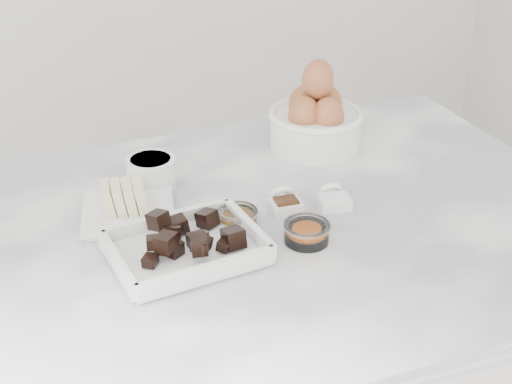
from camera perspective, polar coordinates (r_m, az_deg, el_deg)
marble_slab at (r=1.20m, az=-0.36°, el=-3.31°), size 1.20×0.80×0.04m
chocolate_dish at (r=1.10m, az=-5.62°, el=-4.11°), size 0.25×0.20×0.06m
butter_plate at (r=1.22m, az=-10.34°, el=-1.09°), size 0.18×0.18×0.06m
sugar_ramekin at (r=1.31m, az=-8.38°, el=1.69°), size 0.09×0.09×0.05m
egg_bowl at (r=1.44m, az=4.80°, el=5.81°), size 0.19×0.19×0.18m
honey_bowl at (r=1.18m, az=-1.46°, el=-2.02°), size 0.07×0.07×0.03m
zest_bowl at (r=1.14m, az=4.08°, el=-3.17°), size 0.08×0.08×0.03m
vanilla_spoon at (r=1.23m, az=2.31°, el=-0.85°), size 0.06×0.07×0.04m
salt_spoon at (r=1.25m, az=6.22°, el=-0.52°), size 0.06×0.07×0.04m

